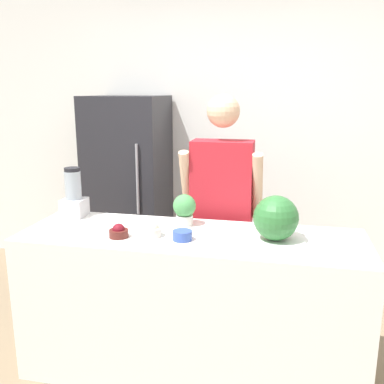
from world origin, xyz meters
TOP-DOWN VIEW (x-y plane):
  - wall_back at (0.00, 1.97)m, footprint 8.00×0.06m
  - counter_island at (0.00, 0.32)m, footprint 2.02×0.64m
  - refrigerator at (-0.86, 1.61)m, footprint 0.67×0.66m
  - person at (0.11, 0.84)m, footprint 0.56×0.27m
  - cutting_board at (0.49, 0.32)m, footprint 0.32×0.29m
  - watermelon at (0.49, 0.30)m, footprint 0.25×0.25m
  - bowl_cherries at (-0.40, 0.19)m, footprint 0.11×0.11m
  - bowl_cream at (-0.22, 0.25)m, footprint 0.12×0.12m
  - bowl_small_blue at (-0.03, 0.22)m, footprint 0.11×0.11m
  - blender at (-0.84, 0.53)m, footprint 0.15×0.15m
  - potted_plant at (-0.08, 0.50)m, footprint 0.14×0.14m

SIDE VIEW (x-z plane):
  - counter_island at x=0.00m, z-range 0.00..0.90m
  - refrigerator at x=-0.86m, z-range 0.00..1.68m
  - person at x=0.11m, z-range 0.03..1.73m
  - cutting_board at x=0.49m, z-range 0.90..0.91m
  - bowl_small_blue at x=-0.03m, z-range 0.90..0.95m
  - bowl_cherries at x=-0.40m, z-range 0.89..0.97m
  - bowl_cream at x=-0.22m, z-range 0.89..0.98m
  - potted_plant at x=-0.08m, z-range 0.91..1.10m
  - blender at x=-0.84m, z-range 0.87..1.20m
  - watermelon at x=0.49m, z-range 0.91..1.16m
  - wall_back at x=0.00m, z-range 0.00..2.60m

